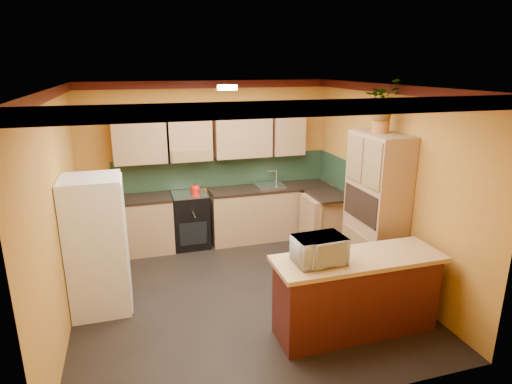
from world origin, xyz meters
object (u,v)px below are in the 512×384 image
Objects in this scene: stove at (190,220)px; breakfast_bar at (356,297)px; fridge at (97,245)px; base_cabinets_back at (227,217)px; microwave at (319,250)px; pantry at (376,210)px.

stove is 3.30m from breakfast_bar.
fridge is at bearing -129.56° from stove.
base_cabinets_back is 2.15× the size of fridge.
microwave is (-0.48, 0.00, 0.64)m from breakfast_bar.
fridge reaches higher than breakfast_bar.
stove is 1.72× the size of microwave.
breakfast_bar is 3.41× the size of microwave.
pantry reaches higher than breakfast_bar.
pantry is 1.65m from microwave.
stove is at bearing -180.00° from base_cabinets_back.
base_cabinets_back is at bearing 105.07° from breakfast_bar.
stove is (-0.62, -0.00, 0.02)m from base_cabinets_back.
breakfast_bar is at bearing -129.20° from pantry.
pantry reaches higher than microwave.
stove reaches higher than base_cabinets_back.
microwave is at bearing 180.00° from breakfast_bar.
fridge is 0.81× the size of pantry.
microwave is at bearing -142.25° from pantry.
base_cabinets_back is at bearing 93.20° from microwave.
microwave is at bearing -72.36° from stove.
microwave is (0.95, -2.98, 0.62)m from stove.
breakfast_bar is 0.80m from microwave.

